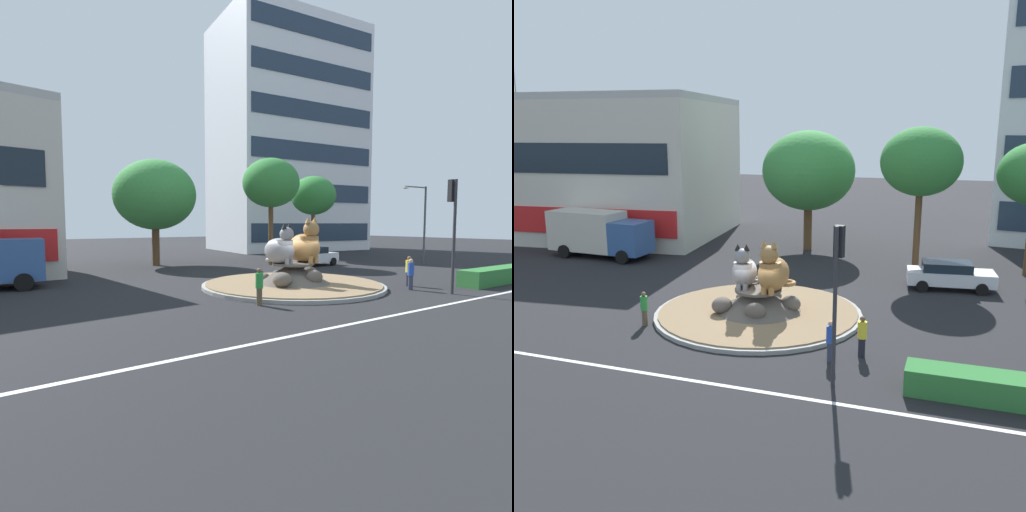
# 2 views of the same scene
# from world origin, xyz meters

# --- Properties ---
(ground_plane) EXTENTS (160.00, 160.00, 0.00)m
(ground_plane) POSITION_xyz_m (0.00, 0.00, 0.00)
(ground_plane) COLOR black
(lane_centreline) EXTENTS (112.00, 0.20, 0.01)m
(lane_centreline) POSITION_xyz_m (0.00, -7.32, 0.00)
(lane_centreline) COLOR silver
(lane_centreline) RESTS_ON ground
(roundabout_island) EXTENTS (9.68, 9.68, 1.30)m
(roundabout_island) POSITION_xyz_m (-0.00, -0.02, 0.42)
(roundabout_island) COLOR gray
(roundabout_island) RESTS_ON ground
(cat_statue_grey) EXTENTS (1.49, 2.26, 2.12)m
(cat_statue_grey) POSITION_xyz_m (-0.73, 0.09, 2.08)
(cat_statue_grey) COLOR gray
(cat_statue_grey) RESTS_ON roundabout_island
(cat_statue_tabby) EXTENTS (1.61, 2.47, 2.44)m
(cat_statue_tabby) POSITION_xyz_m (0.76, -0.15, 2.19)
(cat_statue_tabby) COLOR #9E703D
(cat_statue_tabby) RESTS_ON roundabout_island
(traffic_light_mast) EXTENTS (0.36, 0.45, 5.48)m
(traffic_light_mast) POSITION_xyz_m (4.96, -5.92, 3.80)
(traffic_light_mast) COLOR #2D2D33
(traffic_light_mast) RESTS_ON ground
(office_tower) EXTENTS (19.28, 14.35, 28.27)m
(office_tower) POSITION_xyz_m (20.35, 25.75, 14.13)
(office_tower) COLOR silver
(office_tower) RESTS_ON ground
(clipped_hedge_strip) EXTENTS (6.75, 1.20, 0.90)m
(clipped_hedge_strip) POSITION_xyz_m (10.66, -5.52, 0.45)
(clipped_hedge_strip) COLOR #2D7033
(clipped_hedge_strip) RESTS_ON ground
(broadleaf_tree_behind_island) EXTENTS (4.26, 4.26, 7.85)m
(broadleaf_tree_behind_island) POSITION_xyz_m (12.56, 12.09, 6.00)
(broadleaf_tree_behind_island) COLOR brown
(broadleaf_tree_behind_island) RESTS_ON ground
(second_tree_near_tower) EXTENTS (6.58, 6.58, 8.50)m
(second_tree_near_tower) POSITION_xyz_m (-1.78, 15.10, 5.68)
(second_tree_near_tower) COLOR brown
(second_tree_near_tower) RESTS_ON ground
(third_tree_left) EXTENTS (4.69, 4.69, 8.71)m
(third_tree_left) POSITION_xyz_m (6.25, 10.31, 6.68)
(third_tree_left) COLOR brown
(third_tree_left) RESTS_ON ground
(streetlight_arm) EXTENTS (2.79, 0.39, 6.43)m
(streetlight_arm) POSITION_xyz_m (16.45, 3.24, 3.86)
(streetlight_arm) COLOR #4C4C51
(streetlight_arm) RESTS_ON ground
(pedestrian_yellow_shirt) EXTENTS (0.36, 0.36, 1.63)m
(pedestrian_yellow_shirt) POSITION_xyz_m (5.43, -3.30, 0.86)
(pedestrian_yellow_shirt) COLOR black
(pedestrian_yellow_shirt) RESTS_ON ground
(pedestrian_blue_shirt) EXTENTS (0.32, 0.32, 1.60)m
(pedestrian_blue_shirt) POSITION_xyz_m (4.40, -4.12, 0.85)
(pedestrian_blue_shirt) COLOR #33384C
(pedestrian_blue_shirt) RESTS_ON ground
(pedestrian_green_shirt) EXTENTS (0.32, 0.32, 1.56)m
(pedestrian_green_shirt) POSITION_xyz_m (-4.27, -2.99, 0.83)
(pedestrian_green_shirt) COLOR brown
(pedestrian_green_shirt) RESTS_ON ground
(sedan_on_far_lane) EXTENTS (4.79, 2.52, 1.52)m
(sedan_on_far_lane) POSITION_xyz_m (8.30, 7.58, 0.80)
(sedan_on_far_lane) COLOR silver
(sedan_on_far_lane) RESTS_ON ground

